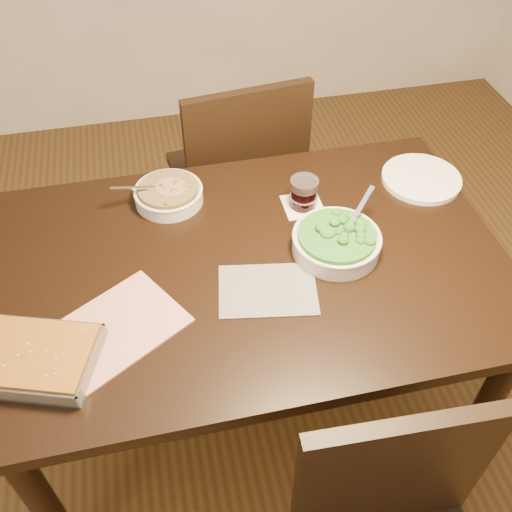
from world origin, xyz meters
TOP-DOWN VIEW (x-y plane):
  - ground at (0.00, 0.00)m, footprint 4.00×4.00m
  - table at (0.00, 0.00)m, footprint 1.40×0.90m
  - magazine_a at (-0.36, -0.15)m, footprint 0.38×0.35m
  - magazine_b at (0.03, -0.11)m, footprint 0.28×0.22m
  - coaster at (0.21, 0.19)m, footprint 0.11×0.11m
  - stew_bowl at (-0.18, 0.30)m, footprint 0.23×0.21m
  - broccoli_bowl at (0.24, -0.01)m, footprint 0.24×0.24m
  - baking_dish at (-0.54, -0.22)m, footprint 0.32×0.28m
  - wine_tumbler at (0.21, 0.19)m, footprint 0.08×0.08m
  - dinner_plate at (0.60, 0.22)m, footprint 0.24×0.24m
  - chair_far at (0.10, 0.67)m, footprint 0.49×0.49m

SIDE VIEW (x-z plane):
  - ground at x=0.00m, z-range 0.00..0.00m
  - chair_far at x=0.10m, z-range 0.06..1.00m
  - table at x=0.00m, z-range 0.28..1.03m
  - coaster at x=0.21m, z-range 0.75..0.75m
  - magazine_b at x=0.03m, z-range 0.75..0.75m
  - magazine_a at x=-0.36m, z-range 0.75..0.76m
  - dinner_plate at x=0.60m, z-range 0.75..0.77m
  - baking_dish at x=-0.54m, z-range 0.75..0.80m
  - stew_bowl at x=-0.18m, z-range 0.74..0.82m
  - broccoli_bowl at x=0.24m, z-range 0.74..0.83m
  - wine_tumbler at x=0.21m, z-range 0.76..0.85m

